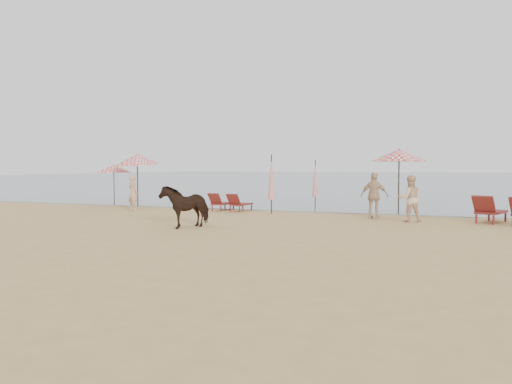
# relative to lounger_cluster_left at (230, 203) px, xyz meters

# --- Properties ---
(ground) EXTENTS (120.00, 120.00, 0.00)m
(ground) POSITION_rel_lounger_cluster_left_xyz_m (2.87, -9.35, -0.37)
(ground) COLOR tan
(ground) RESTS_ON ground
(sea) EXTENTS (160.00, 140.00, 0.06)m
(sea) POSITION_rel_lounger_cluster_left_xyz_m (2.87, 70.65, -0.37)
(sea) COLOR #51606B
(sea) RESTS_ON ground
(lounger_cluster_left) EXTENTS (1.67, 1.62, 0.53)m
(lounger_cluster_left) POSITION_rel_lounger_cluster_left_xyz_m (0.00, 0.00, 0.00)
(lounger_cluster_left) COLOR maroon
(lounger_cluster_left) RESTS_ON ground
(lounger_cluster_right) EXTENTS (2.37, 2.33, 0.66)m
(lounger_cluster_right) POSITION_rel_lounger_cluster_left_xyz_m (10.78, -1.32, 0.09)
(lounger_cluster_right) COLOR maroon
(lounger_cluster_right) RESTS_ON ground
(umbrella_open_left_a) EXTENTS (1.79, 1.79, 2.04)m
(umbrella_open_left_a) POSITION_rel_lounger_cluster_left_xyz_m (-6.86, 1.08, 1.46)
(umbrella_open_left_a) COLOR black
(umbrella_open_left_a) RESTS_ON ground
(umbrella_open_left_b) EXTENTS (2.08, 2.12, 2.65)m
(umbrella_open_left_b) POSITION_rel_lounger_cluster_left_xyz_m (-5.16, 0.65, 1.92)
(umbrella_open_left_b) COLOR black
(umbrella_open_left_b) RESTS_ON ground
(umbrella_open_right) EXTENTS (2.19, 2.19, 2.67)m
(umbrella_open_right) POSITION_rel_lounger_cluster_left_xyz_m (7.07, 0.81, 2.03)
(umbrella_open_right) COLOR black
(umbrella_open_right) RESTS_ON ground
(umbrella_closed_left) EXTENTS (0.27, 0.27, 2.25)m
(umbrella_closed_left) POSITION_rel_lounger_cluster_left_xyz_m (3.20, 2.56, 1.01)
(umbrella_closed_left) COLOR black
(umbrella_closed_left) RESTS_ON ground
(umbrella_closed_right) EXTENTS (0.30, 0.30, 2.44)m
(umbrella_closed_right) POSITION_rel_lounger_cluster_left_xyz_m (2.13, -0.57, 1.13)
(umbrella_closed_right) COLOR black
(umbrella_closed_right) RESTS_ON ground
(cow) EXTENTS (1.32, 1.78, 1.37)m
(cow) POSITION_rel_lounger_cluster_left_xyz_m (0.99, -5.78, 0.31)
(cow) COLOR black
(cow) RESTS_ON ground
(beachgoer_left) EXTENTS (0.68, 0.59, 1.58)m
(beachgoer_left) POSITION_rel_lounger_cluster_left_xyz_m (-4.03, -1.37, 0.42)
(beachgoer_left) COLOR tan
(beachgoer_left) RESTS_ON ground
(beachgoer_right_a) EXTENTS (0.95, 0.84, 1.64)m
(beachgoer_right_a) POSITION_rel_lounger_cluster_left_xyz_m (7.65, -1.65, 0.45)
(beachgoer_right_a) COLOR #D9AD88
(beachgoer_right_a) RESTS_ON ground
(beachgoer_right_b) EXTENTS (1.06, 0.55, 1.74)m
(beachgoer_right_b) POSITION_rel_lounger_cluster_left_xyz_m (6.36, -1.12, 0.50)
(beachgoer_right_b) COLOR tan
(beachgoer_right_b) RESTS_ON ground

